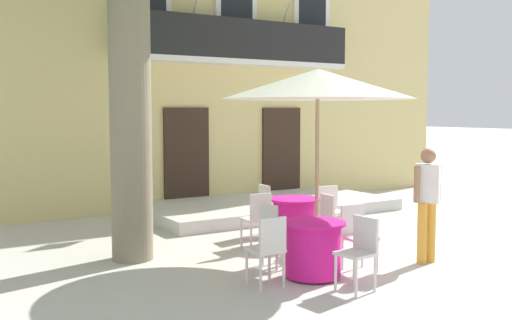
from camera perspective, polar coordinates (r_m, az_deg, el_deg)
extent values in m
plane|color=beige|center=(9.84, 8.70, -8.37)|extent=(120.00, 120.00, 0.00)
cube|color=#DBC67F|center=(15.99, -5.60, 10.19)|extent=(13.00, 4.00, 7.50)
cube|color=#332319|center=(13.56, -6.69, 0.17)|extent=(1.10, 0.08, 2.30)
cube|color=#332319|center=(14.84, 2.45, 0.59)|extent=(1.10, 0.08, 2.30)
cube|color=silver|center=(14.32, -1.93, 14.49)|extent=(1.10, 0.08, 1.90)
cube|color=black|center=(14.29, -1.87, 14.51)|extent=(0.84, 0.04, 1.60)
cube|color=silver|center=(15.51, 5.36, 13.72)|extent=(1.10, 0.08, 1.90)
cube|color=black|center=(15.49, 5.43, 13.73)|extent=(0.84, 0.04, 1.60)
cube|color=silver|center=(13.91, -1.33, 9.34)|extent=(5.60, 0.65, 0.12)
cube|color=black|center=(13.70, -0.70, 11.56)|extent=(5.60, 0.06, 0.90)
cylinder|color=#B2B2B7|center=(14.58, 3.24, 14.71)|extent=(0.04, 0.95, 1.33)
cylinder|color=#47423D|center=(12.95, -10.36, 10.45)|extent=(0.28, 0.28, 0.26)
ellipsoid|color=#4C8E38|center=(12.98, -10.38, 11.77)|extent=(0.36, 0.36, 0.34)
cylinder|color=#995638|center=(13.58, -4.22, 10.28)|extent=(0.27, 0.27, 0.27)
ellipsoid|color=#2D7533|center=(13.61, -4.23, 11.62)|extent=(0.36, 0.36, 0.37)
cylinder|color=#995638|center=(14.34, 1.31, 9.95)|extent=(0.33, 0.33, 0.25)
ellipsoid|color=#38843D|center=(14.37, 1.31, 10.99)|extent=(0.43, 0.43, 0.27)
cylinder|color=#995638|center=(15.23, 6.23, 9.67)|extent=(0.29, 0.29, 0.28)
ellipsoid|color=#4C8E38|center=(15.26, 6.24, 10.87)|extent=(0.37, 0.37, 0.36)
cube|color=silver|center=(13.12, 1.05, -4.46)|extent=(5.45, 2.78, 0.25)
cylinder|color=#7F755B|center=(8.94, -11.97, 3.88)|extent=(0.61, 0.61, 4.21)
cylinder|color=#DB1984|center=(8.01, 5.51, -8.66)|extent=(0.74, 0.74, 0.68)
cylinder|color=#DB1984|center=(7.93, 5.53, -6.05)|extent=(0.86, 0.86, 0.04)
cylinder|color=#2D2823|center=(8.10, 5.49, -11.10)|extent=(0.44, 0.44, 0.03)
cylinder|color=silver|center=(8.40, 11.57, -9.10)|extent=(0.04, 0.04, 0.45)
cylinder|color=silver|center=(8.21, 9.64, -9.41)|extent=(0.04, 0.04, 0.45)
cylinder|color=silver|center=(8.67, 10.20, -8.65)|extent=(0.04, 0.04, 0.45)
cylinder|color=silver|center=(8.48, 8.31, -8.93)|extent=(0.04, 0.04, 0.45)
cube|color=silver|center=(8.39, 9.95, -7.39)|extent=(0.44, 0.44, 0.04)
cube|color=silver|center=(8.49, 9.27, -5.66)|extent=(0.38, 0.08, 0.42)
cylinder|color=silver|center=(8.84, 2.46, -8.32)|extent=(0.04, 0.04, 0.45)
cylinder|color=silver|center=(8.58, 3.85, -8.73)|extent=(0.04, 0.04, 0.45)
cylinder|color=silver|center=(8.65, 0.64, -8.62)|extent=(0.04, 0.04, 0.45)
cylinder|color=silver|center=(8.38, 2.01, -9.05)|extent=(0.04, 0.04, 0.45)
cube|color=silver|center=(8.56, 2.24, -7.08)|extent=(0.42, 0.42, 0.04)
cube|color=silver|center=(8.41, 1.26, -5.69)|extent=(0.06, 0.38, 0.42)
cylinder|color=silver|center=(7.69, -0.89, -10.30)|extent=(0.04, 0.04, 0.45)
cylinder|color=silver|center=(7.86, 1.29, -9.97)|extent=(0.04, 0.04, 0.45)
cylinder|color=silver|center=(7.41, 0.44, -10.89)|extent=(0.04, 0.04, 0.45)
cylinder|color=silver|center=(7.59, 2.67, -10.53)|extent=(0.04, 0.04, 0.45)
cube|color=silver|center=(7.58, 0.88, -8.63)|extent=(0.41, 0.41, 0.04)
cube|color=silver|center=(7.38, 1.62, -7.17)|extent=(0.38, 0.05, 0.42)
cylinder|color=silver|center=(7.31, 9.61, -11.19)|extent=(0.04, 0.04, 0.45)
cylinder|color=silver|center=(7.53, 7.66, -10.68)|extent=(0.04, 0.04, 0.45)
cylinder|color=silver|center=(7.55, 11.37, -10.68)|extent=(0.04, 0.04, 0.45)
cylinder|color=silver|center=(7.77, 9.43, -10.22)|extent=(0.04, 0.04, 0.45)
cube|color=silver|center=(7.48, 9.55, -8.88)|extent=(0.44, 0.44, 0.04)
cube|color=silver|center=(7.56, 10.49, -6.96)|extent=(0.08, 0.38, 0.42)
cylinder|color=#DB1984|center=(10.05, 3.74, -5.89)|extent=(0.74, 0.74, 0.68)
cylinder|color=#DB1984|center=(9.99, 3.75, -3.80)|extent=(0.86, 0.86, 0.04)
cylinder|color=#2D2823|center=(10.12, 3.73, -7.87)|extent=(0.44, 0.44, 0.03)
cylinder|color=silver|center=(9.78, -1.41, -7.05)|extent=(0.04, 0.04, 0.45)
cylinder|color=silver|center=(9.94, 0.35, -6.86)|extent=(0.04, 0.04, 0.45)
cylinder|color=silver|center=(9.49, -0.48, -7.42)|extent=(0.04, 0.04, 0.45)
cylinder|color=silver|center=(9.64, 1.32, -7.21)|extent=(0.04, 0.04, 0.45)
cube|color=silver|center=(9.66, -0.05, -5.71)|extent=(0.42, 0.42, 0.04)
cube|color=silver|center=(9.47, 0.46, -4.51)|extent=(0.38, 0.06, 0.42)
cylinder|color=silver|center=(9.21, 5.54, -7.80)|extent=(0.04, 0.04, 0.45)
cylinder|color=silver|center=(9.50, 4.50, -7.41)|extent=(0.04, 0.04, 0.45)
cylinder|color=silver|center=(9.38, 7.35, -7.59)|extent=(0.04, 0.04, 0.45)
cylinder|color=silver|center=(9.67, 6.28, -7.21)|extent=(0.04, 0.04, 0.45)
cube|color=silver|center=(9.39, 5.93, -6.04)|extent=(0.45, 0.45, 0.04)
cube|color=silver|center=(9.44, 6.89, -4.57)|extent=(0.09, 0.38, 0.42)
cylinder|color=silver|center=(10.39, 8.70, -6.40)|extent=(0.04, 0.04, 0.45)
cylinder|color=silver|center=(10.21, 7.08, -6.58)|extent=(0.04, 0.04, 0.45)
cylinder|color=silver|center=(10.67, 7.71, -6.09)|extent=(0.04, 0.04, 0.45)
cylinder|color=silver|center=(10.50, 6.12, -6.26)|extent=(0.04, 0.04, 0.45)
cube|color=silver|center=(10.40, 7.42, -5.00)|extent=(0.45, 0.45, 0.04)
cube|color=silver|center=(10.51, 6.92, -3.62)|extent=(0.38, 0.09, 0.42)
cylinder|color=silver|center=(10.94, 2.02, -5.78)|extent=(0.04, 0.04, 0.45)
cylinder|color=silver|center=(10.65, 2.92, -6.07)|extent=(0.04, 0.04, 0.45)
cylinder|color=silver|center=(10.79, 0.44, -5.93)|extent=(0.04, 0.04, 0.45)
cylinder|color=silver|center=(10.49, 1.30, -6.24)|extent=(0.04, 0.04, 0.45)
cube|color=silver|center=(10.67, 1.67, -4.71)|extent=(0.43, 0.43, 0.04)
cube|color=silver|center=(10.55, 0.82, -3.56)|extent=(0.07, 0.38, 0.42)
cylinder|color=#997A56|center=(9.01, 5.88, -1.32)|extent=(0.06, 0.06, 2.55)
cylinder|color=#333333|center=(9.22, 5.82, -8.97)|extent=(0.44, 0.44, 0.08)
cone|color=silver|center=(8.97, 5.95, 7.29)|extent=(2.90, 2.90, 0.45)
cylinder|color=gold|center=(9.01, 15.68, -6.80)|extent=(0.14, 0.14, 0.89)
cylinder|color=gold|center=(9.14, 16.45, -6.65)|extent=(0.14, 0.14, 0.89)
cube|color=white|center=(8.96, 16.18, -2.16)|extent=(0.37, 0.40, 0.56)
sphere|color=#9E7051|center=(8.92, 16.24, 0.39)|extent=(0.22, 0.22, 0.22)
cylinder|color=#9E7051|center=(8.80, 15.21, -2.26)|extent=(0.09, 0.09, 0.52)
cylinder|color=#9E7051|center=(9.13, 17.11, -2.06)|extent=(0.09, 0.09, 0.52)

